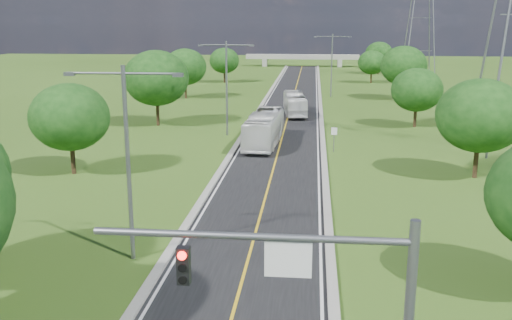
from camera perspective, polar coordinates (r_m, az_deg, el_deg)
The scene contains 22 objects.
ground at distance 75.93m, azimuth 3.30°, elevation 4.62°, with size 260.00×260.00×0.00m, color #314E16.
road at distance 81.85m, azimuth 3.48°, elevation 5.30°, with size 8.00×150.00×0.06m, color black.
curb_left at distance 82.11m, azimuth 0.51°, elevation 5.41°, with size 0.50×150.00×0.22m, color gray.
curb_right at distance 81.78m, azimuth 6.47°, elevation 5.29°, with size 0.50×150.00×0.22m, color gray.
signal_mast at distance 15.65m, azimuth 7.26°, elevation -13.66°, with size 8.54×0.33×7.20m.
speed_limit_sign at distance 53.95m, azimuth 7.81°, elevation 2.46°, with size 0.55×0.09×2.40m.
overpass at distance 155.23m, azimuth 4.63°, elevation 10.18°, with size 30.00×3.00×3.20m.
streetlight_near_left at distance 29.07m, azimuth -12.75°, elevation 1.24°, with size 5.90×0.25×10.00m.
streetlight_mid_left at distance 60.90m, azimuth -2.96°, elevation 7.99°, with size 5.90×0.25×10.00m.
streetlight_far_right at distance 93.14m, azimuth 7.59°, elevation 9.90°, with size 5.90×0.25×10.00m.
power_tower_far at distance 131.90m, azimuth 16.21°, elevation 14.11°, with size 9.00×6.40×28.00m.
tree_lb at distance 47.56m, azimuth -18.14°, elevation 4.11°, with size 6.30×6.30×7.33m.
tree_lc at distance 67.70m, azimuth -9.94°, elevation 8.07°, with size 7.56×7.56×8.79m.
tree_ld at distance 91.43m, azimuth -7.11°, elevation 9.22°, with size 6.72×6.72×7.82m.
tree_le at distance 114.53m, azimuth -3.19°, elevation 9.90°, with size 5.88×5.88×6.84m.
tree_rb at distance 47.24m, azimuth 21.51°, elevation 4.15°, with size 6.72×6.72×7.82m.
tree_rc at distance 68.38m, azimuth 15.79°, elevation 6.77°, with size 5.88×5.88×6.84m.
tree_rd at distance 92.20m, azimuth 14.55°, elevation 9.12°, with size 7.14×7.14×8.30m.
tree_re at distance 115.73m, azimuth 11.51°, elevation 9.53°, with size 5.46×5.46×6.35m.
tree_rf at distance 135.91m, azimuth 12.20°, elevation 10.36°, with size 6.30×6.30×7.33m.
bus_outbound at distance 74.87m, azimuth 3.90°, elevation 5.63°, with size 2.41×10.30×2.87m, color silver.
bus_inbound at distance 56.49m, azimuth 0.82°, elevation 3.18°, with size 2.72×11.61×3.23m, color white.
Camera 1 is at (3.15, -14.89, 12.09)m, focal length 40.00 mm.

